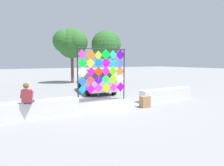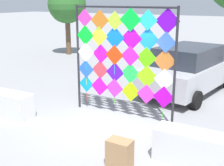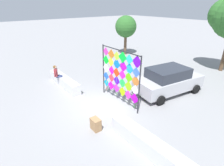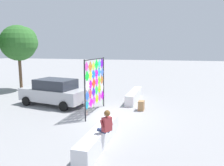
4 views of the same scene
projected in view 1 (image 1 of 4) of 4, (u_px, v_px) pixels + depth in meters
name	position (u px, v px, depth m)	size (l,w,h in m)	color
ground	(109.00, 105.00, 10.62)	(120.00, 120.00, 0.00)	gray
plaza_ledge_left	(35.00, 109.00, 8.34)	(3.84, 0.57, 0.72)	silver
plaza_ledge_right	(166.00, 94.00, 12.08)	(3.84, 0.57, 0.72)	silver
kite_display_rack	(103.00, 70.00, 11.58)	(3.20, 0.07, 3.21)	#232328
seated_vendor	(28.00, 98.00, 7.88)	(0.67, 0.76, 1.57)	navy
parked_car	(96.00, 81.00, 15.05)	(2.75, 4.76, 1.75)	#B7B7BC
cardboard_box_large	(145.00, 102.00, 10.17)	(0.51, 0.34, 0.60)	#9E754C
tree_palm_like	(108.00, 44.00, 21.43)	(3.42, 3.11, 5.79)	brown
tree_broadleaf	(71.00, 43.00, 21.01)	(3.68, 3.48, 6.04)	brown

